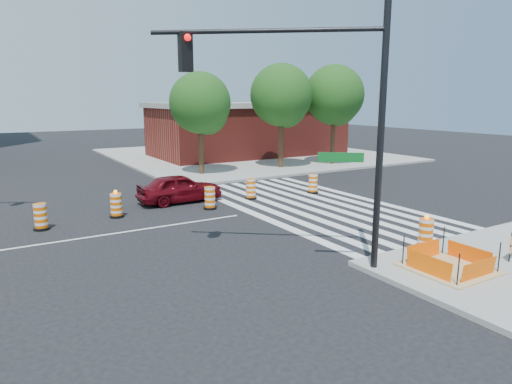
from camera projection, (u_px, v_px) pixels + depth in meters
ground at (63, 241)px, 16.07m from camera, size 120.00×120.00×0.00m
sidewalk_ne at (248, 155)px, 40.26m from camera, size 22.00×22.00×0.15m
crosswalk_east at (310, 205)px, 21.60m from camera, size 6.75×13.50×0.01m
lane_centerline at (63, 241)px, 16.07m from camera, size 14.00×0.12×0.01m
excavation_pit at (449, 267)px, 13.02m from camera, size 2.20×2.20×0.90m
brick_storefront at (248, 129)px, 39.81m from camera, size 16.50×8.50×4.60m
red_coupe at (180, 188)px, 22.02m from camera, size 4.08×1.67×1.39m
signal_pole_se at (317, 89)px, 12.41m from camera, size 5.19×4.01×8.48m
pit_drum at (426, 234)px, 14.77m from camera, size 0.58×0.58×1.13m
tree_north_c at (201, 107)px, 28.89m from camera, size 3.91×3.89×6.62m
tree_north_d at (282, 99)px, 31.60m from camera, size 4.32×4.32×7.34m
tree_north_e at (334, 98)px, 33.34m from camera, size 4.34×4.34×7.38m
median_drum_3 at (41, 218)px, 17.40m from camera, size 0.60×0.60×1.02m
median_drum_4 at (116, 206)px, 19.24m from camera, size 0.60×0.60×1.18m
median_drum_5 at (210, 199)px, 20.68m from camera, size 0.60×0.60×1.02m
median_drum_6 at (251, 190)px, 22.75m from camera, size 0.60×0.60×1.02m
median_drum_7 at (313, 184)px, 24.16m from camera, size 0.60×0.60×1.02m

